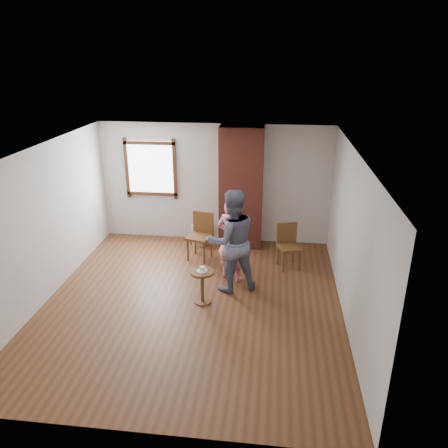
{
  "coord_description": "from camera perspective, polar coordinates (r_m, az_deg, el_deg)",
  "views": [
    {
      "loc": [
        1.3,
        -6.3,
        4.01
      ],
      "look_at": [
        0.44,
        0.8,
        1.15
      ],
      "focal_mm": 35.0,
      "sensor_mm": 36.0,
      "label": 1
    }
  ],
  "objects": [
    {
      "name": "cake_slice",
      "position": [
        7.26,
        -2.82,
        -5.89
      ],
      "size": [
        0.08,
        0.07,
        0.06
      ],
      "primitive_type": "cube",
      "color": "white",
      "rests_on": "cake_plate"
    },
    {
      "name": "ground",
      "position": [
        7.58,
        -4.1,
        -10.21
      ],
      "size": [
        5.5,
        5.5,
        0.0
      ],
      "primitive_type": "plane",
      "color": "brown",
      "rests_on": "ground"
    },
    {
      "name": "dark_pot",
      "position": [
        9.7,
        -3.92,
        -2.13
      ],
      "size": [
        0.21,
        0.21,
        0.17
      ],
      "primitive_type": "cylinder",
      "rotation": [
        0.0,
        0.0,
        -0.29
      ],
      "color": "black",
      "rests_on": "ground"
    },
    {
      "name": "cake_plate",
      "position": [
        7.28,
        -2.89,
        -6.12
      ],
      "size": [
        0.18,
        0.18,
        0.01
      ],
      "primitive_type": "cylinder",
      "color": "white",
      "rests_on": "side_table"
    },
    {
      "name": "man",
      "position": [
        7.56,
        1.0,
        -2.23
      ],
      "size": [
        1.11,
        1.0,
        1.86
      ],
      "primitive_type": "imported",
      "rotation": [
        0.0,
        0.0,
        3.53
      ],
      "color": "#141737",
      "rests_on": "ground"
    },
    {
      "name": "stoneware_crock",
      "position": [
        9.62,
        -3.26,
        -1.41
      ],
      "size": [
        0.45,
        0.45,
        0.45
      ],
      "primitive_type": "cylinder",
      "rotation": [
        0.0,
        0.0,
        0.38
      ],
      "color": "tan",
      "rests_on": "ground"
    },
    {
      "name": "person_pink",
      "position": [
        7.94,
        1.02,
        -2.07
      ],
      "size": [
        0.68,
        0.57,
        1.59
      ],
      "primitive_type": "imported",
      "rotation": [
        0.0,
        0.0,
        2.76
      ],
      "color": "pink",
      "rests_on": "ground"
    },
    {
      "name": "dining_chair_right",
      "position": [
        8.64,
        8.38,
        -2.49
      ],
      "size": [
        0.52,
        0.52,
        0.88
      ],
      "rotation": [
        0.0,
        0.0,
        0.33
      ],
      "color": "brown",
      "rests_on": "ground"
    },
    {
      "name": "room_shell",
      "position": [
        7.37,
        -4.03,
        4.37
      ],
      "size": [
        5.04,
        5.52,
        2.62
      ],
      "color": "silver",
      "rests_on": "ground"
    },
    {
      "name": "side_table",
      "position": [
        7.38,
        -2.86,
        -7.5
      ],
      "size": [
        0.4,
        0.4,
        0.6
      ],
      "color": "brown",
      "rests_on": "ground"
    },
    {
      "name": "brick_chimney",
      "position": [
        9.24,
        2.24,
        4.71
      ],
      "size": [
        0.9,
        0.5,
        2.6
      ],
      "primitive_type": "cube",
      "color": "brown",
      "rests_on": "ground"
    },
    {
      "name": "dining_chair_left",
      "position": [
        8.91,
        -3.03,
        -1.19
      ],
      "size": [
        0.55,
        0.55,
        0.96
      ],
      "rotation": [
        0.0,
        0.0,
        -0.26
      ],
      "color": "brown",
      "rests_on": "ground"
    }
  ]
}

